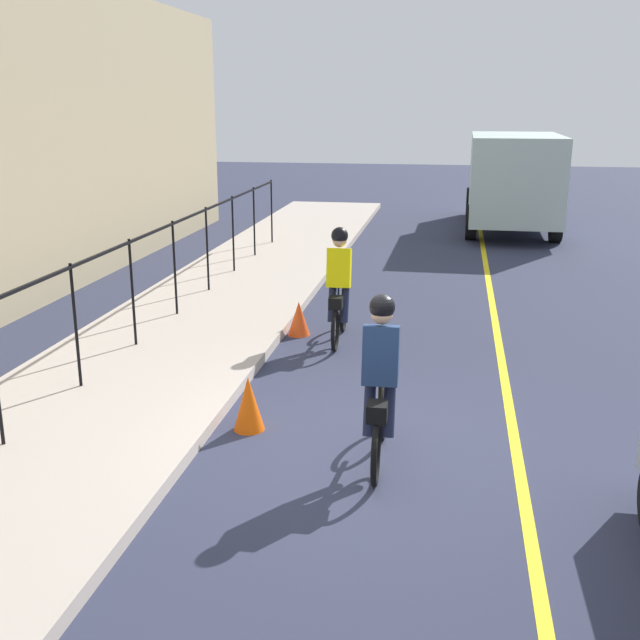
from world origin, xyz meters
name	(u,v)px	position (x,y,z in m)	size (l,w,h in m)	color
ground_plane	(367,453)	(0.00, 0.00, 0.00)	(80.00, 80.00, 0.00)	#2C3046
lane_line_centre	(518,464)	(0.00, -1.60, 0.00)	(36.00, 0.12, 0.01)	yellow
sidewalk	(74,424)	(0.00, 3.40, 0.07)	(40.00, 3.20, 0.15)	#B1A599
iron_fence	(73,297)	(1.00, 3.80, 1.33)	(21.23, 0.04, 1.60)	black
cyclist_lead	(339,286)	(3.86, 0.89, 0.91)	(1.71, 0.37, 1.83)	black
cyclist_follow	(380,382)	(-0.24, -0.15, 0.91)	(1.71, 0.37, 1.83)	black
box_truck_background	(512,177)	(15.61, -2.43, 1.55)	(6.74, 2.60, 2.78)	#ABC0B7
traffic_cone_near	(249,403)	(0.38, 1.41, 0.32)	(0.36, 0.36, 0.65)	#F15509
traffic_cone_far	(299,318)	(4.15, 1.58, 0.28)	(0.36, 0.36, 0.56)	#FC4D17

